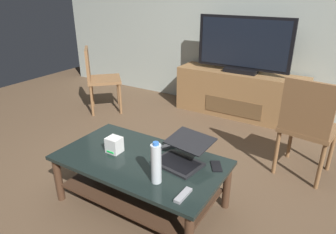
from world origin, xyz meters
The scene contains 13 objects.
ground_plane centered at (0.00, 0.00, 0.00)m, with size 7.68×7.68×0.00m, color brown.
back_wall centered at (0.00, 2.25, 1.40)m, with size 6.40×0.12×2.80m, color #A8B2A8.
coffee_table centered at (0.10, -0.26, 0.29)m, with size 1.29×0.72×0.41m.
media_cabinet centered at (0.12, 1.93, 0.30)m, with size 1.69×0.44×0.60m.
television centered at (0.12, 1.91, 0.94)m, with size 1.20×0.20×0.70m.
dining_chair centered at (1.10, 0.83, 0.52)m, with size 0.50×0.50×0.94m.
side_chair centered at (-1.60, 1.07, 0.50)m, with size 0.62×0.62×0.89m.
laptop centered at (0.39, -0.12, 0.48)m, with size 0.39×0.44×0.17m.
router_box centered at (-0.14, -0.28, 0.48)m, with size 0.11×0.11×0.12m.
water_bottle_near centered at (0.37, -0.44, 0.56)m, with size 0.07×0.07×0.30m.
cell_phone centered at (0.64, -0.06, 0.42)m, with size 0.07×0.14×0.01m, color black.
tv_remote centered at (0.60, -0.48, 0.42)m, with size 0.04×0.16×0.02m, color #99999E.
soundbar_remote centered at (0.19, 0.02, 0.42)m, with size 0.04×0.16×0.02m, color #99999E.
Camera 1 is at (1.32, -1.83, 1.61)m, focal length 32.13 mm.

